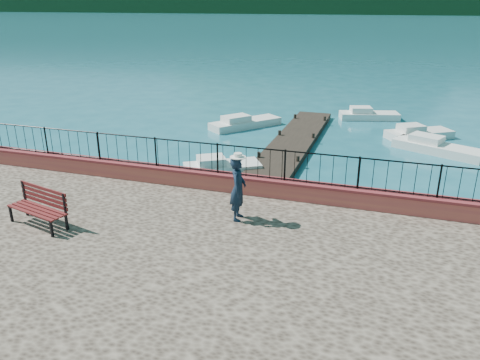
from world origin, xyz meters
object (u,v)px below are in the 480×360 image
Objects in this scene: boat_2 at (419,131)px; boat_3 at (245,121)px; boat_1 at (439,145)px; person at (238,189)px; boat_4 at (369,113)px; park_bench at (39,215)px; boat_0 at (222,164)px.

boat_3 is at bearing 151.68° from boat_2.
boat_1 and boat_2 have the same top height.
person is at bearing -124.74° from boat_3.
boat_1 and boat_4 have the same top height.
boat_1 is (6.20, 12.48, -1.71)m from person.
boat_3 is (-4.29, 14.33, -1.71)m from person.
boat_4 is (2.52, 18.67, -1.71)m from person.
person reaches higher than park_bench.
boat_3 is (-9.67, -0.66, 0.00)m from boat_2.
boat_3 is at bearing 68.45° from boat_0.
person is 0.56× the size of boat_0.
boat_2 and boat_4 have the same top height.
boat_2 is 4.66m from boat_4.
boat_0 is at bearing -131.08° from boat_3.
boat_4 is (-3.68, 6.19, 0.00)m from boat_1.
boat_1 is (9.06, 6.00, 0.00)m from boat_0.
person is 0.51× the size of boat_2.
boat_4 is at bearing -16.29° from person.
person is at bearing -141.97° from boat_2.
boat_2 is at bearing 133.29° from boat_1.
boat_1 is 10.65m from boat_3.
boat_1 is (11.24, 14.54, -1.11)m from park_bench.
park_bench is 0.45× the size of boat_3.
park_bench reaches higher than boat_0.
park_bench is 0.61× the size of boat_0.
person reaches higher than boat_1.
person is 16.02m from boat_2.
boat_1 is at bearing 66.00° from park_bench.
boat_3 is 8.07m from boat_4.
boat_4 is at bearing -18.90° from boat_3.
person reaches higher than boat_4.
boat_0 is at bearing 89.40° from park_bench.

